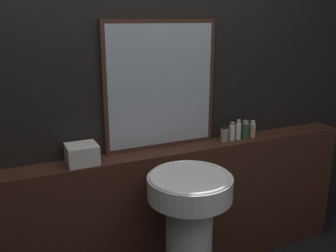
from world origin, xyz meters
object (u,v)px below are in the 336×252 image
Objects in this scene: shampoo_bottle at (225,134)px; hand_soap_bottle at (252,129)px; mirror at (161,86)px; body_wash_bottle at (245,130)px; towel_stack at (82,154)px; pedestal_sink at (189,231)px; conditioner_bottle at (232,132)px; lotion_bottle at (238,130)px.

hand_soap_bottle is (0.23, -0.00, 0.00)m from shampoo_bottle.
body_wash_bottle is at bearing -7.15° from mirror.
pedestal_sink is at bearing -37.54° from towel_stack.
pedestal_sink is 0.78m from conditioner_bottle.
lotion_bottle reaches higher than towel_stack.
shampoo_bottle is at bearing 0.00° from towel_stack.
towel_stack is at bearing -180.00° from lotion_bottle.
shampoo_bottle is at bearing 180.00° from conditioner_bottle.
pedestal_sink is 0.74m from shampoo_bottle.
towel_stack is at bearing 142.46° from pedestal_sink.
conditioner_bottle is 1.04× the size of body_wash_bottle.
hand_soap_bottle is (0.17, -0.00, -0.00)m from conditioner_bottle.
mirror is 5.80× the size of lotion_bottle.
shampoo_bottle is at bearing 39.54° from pedestal_sink.
pedestal_sink is 8.24× the size of shampoo_bottle.
mirror is at bearing 173.50° from hand_soap_bottle.
body_wash_bottle is at bearing 0.00° from conditioner_bottle.
mirror is 0.65m from lotion_bottle.
mirror is 0.71m from body_wash_bottle.
pedestal_sink is 7.01× the size of conditioner_bottle.
pedestal_sink is 0.86m from body_wash_bottle.
lotion_bottle reaches higher than body_wash_bottle.
shampoo_bottle is 0.79× the size of lotion_bottle.
towel_stack is 1.41× the size of body_wash_bottle.
mirror is at bearing 8.20° from towel_stack.
hand_soap_bottle is at bearing -0.00° from towel_stack.
towel_stack is 1.14m from body_wash_bottle.
mirror reaches higher than towel_stack.
conditioner_bottle is at bearing 180.00° from hand_soap_bottle.
lotion_bottle is at bearing 0.00° from conditioner_bottle.
hand_soap_bottle is at bearing -0.00° from conditioner_bottle.
shampoo_bottle is at bearing 180.00° from hand_soap_bottle.
conditioner_bottle is at bearing -180.00° from lotion_bottle.
body_wash_bottle is (0.17, -0.00, 0.01)m from shampoo_bottle.
shampoo_bottle reaches higher than pedestal_sink.
hand_soap_bottle reaches higher than pedestal_sink.
mirror is 4.57× the size of towel_stack.
conditioner_bottle reaches higher than hand_soap_bottle.
conditioner_bottle reaches higher than shampoo_bottle.
pedestal_sink is at bearing -146.33° from lotion_bottle.
shampoo_bottle is at bearing 180.00° from body_wash_bottle.
body_wash_bottle is 1.05× the size of hand_soap_bottle.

